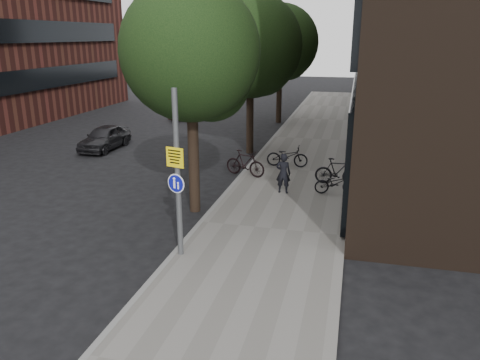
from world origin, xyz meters
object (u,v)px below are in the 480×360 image
(pedestrian, at_px, (283,173))
(parked_bike_facade_near, at_px, (336,183))
(signpost, at_px, (178,174))
(parked_car_near, at_px, (105,138))

(pedestrian, bearing_deg, parked_bike_facade_near, -167.25)
(signpost, bearing_deg, parked_bike_facade_near, 73.06)
(parked_bike_facade_near, bearing_deg, signpost, 134.13)
(signpost, height_order, parked_car_near, signpost)
(parked_bike_facade_near, distance_m, parked_car_near, 13.09)
(pedestrian, xyz_separation_m, parked_car_near, (-10.27, 5.16, -0.24))
(signpost, xyz_separation_m, pedestrian, (1.88, 5.76, -1.49))
(pedestrian, height_order, parked_bike_facade_near, pedestrian)
(signpost, relative_size, pedestrian, 2.94)
(parked_bike_facade_near, bearing_deg, pedestrian, 86.95)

